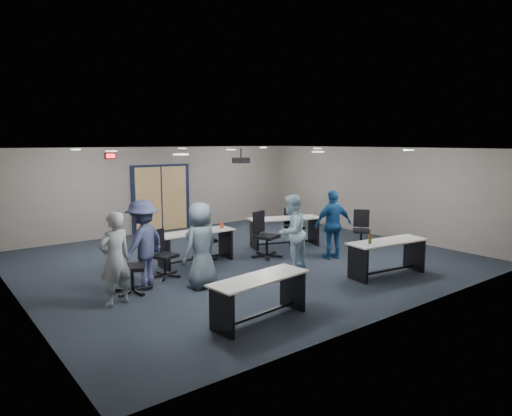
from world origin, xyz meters
TOP-DOWN VIEW (x-y plane):
  - floor at (0.00, 0.00)m, footprint 10.00×10.00m
  - back_wall at (0.00, 4.50)m, footprint 10.00×0.04m
  - front_wall at (0.00, -4.50)m, footprint 10.00×0.04m
  - left_wall at (-5.00, 0.00)m, footprint 0.04×9.00m
  - right_wall at (5.00, 0.00)m, footprint 0.04×9.00m
  - ceiling at (0.00, 0.00)m, footprint 10.00×9.00m
  - double_door at (0.00, 4.46)m, footprint 2.00×0.07m
  - exit_sign at (-1.60, 4.44)m, footprint 0.32×0.07m
  - ceiling_projector at (0.30, 0.50)m, footprint 0.35×0.32m
  - ceiling_can_lights at (0.00, 0.25)m, footprint 6.24×5.74m
  - table_front_left at (-2.07, -3.31)m, footprint 1.84×0.79m
  - table_front_right at (1.65, -3.00)m, footprint 1.94×0.87m
  - table_back_left at (-1.09, 0.39)m, footprint 1.89×0.63m
  - table_back_right at (1.71, 0.42)m, footprint 2.09×1.26m
  - chair_back_a at (-2.21, -0.20)m, footprint 0.82×0.82m
  - chair_back_b at (-0.71, 0.59)m, footprint 0.63×0.63m
  - chair_back_c at (0.58, -0.20)m, footprint 0.92×0.92m
  - chair_back_d at (2.17, 0.53)m, footprint 0.71×0.71m
  - chair_loose_left at (-3.15, -0.73)m, footprint 0.91×0.91m
  - chair_loose_right at (3.27, -0.96)m, footprint 0.91×0.91m
  - person_gray at (-3.64, -1.20)m, footprint 0.69×0.53m
  - person_plaid at (-1.93, -1.25)m, footprint 0.96×0.78m
  - person_lightblue at (0.32, -1.39)m, footprint 0.98×0.87m
  - person_navy at (1.80, -1.28)m, footprint 1.07×0.68m
  - person_back at (-2.82, -0.51)m, footprint 1.30×1.11m

SIDE VIEW (x-z plane):
  - floor at x=0.00m, z-range 0.00..0.00m
  - table_front_left at x=-2.07m, z-range 0.13..0.86m
  - chair_back_b at x=-0.71m, z-range 0.00..0.99m
  - chair_back_d at x=2.17m, z-range 0.00..1.00m
  - chair_back_a at x=-2.21m, z-range 0.00..1.01m
  - chair_loose_right at x=3.27m, z-range 0.00..1.02m
  - table_back_left at x=-1.09m, z-range 0.08..0.97m
  - table_front_right at x=1.65m, z-range 0.01..1.05m
  - chair_loose_left at x=-3.15m, z-range 0.00..1.08m
  - table_back_right at x=1.71m, z-range 0.15..0.95m
  - chair_back_c at x=0.58m, z-range 0.00..1.14m
  - person_gray at x=-3.64m, z-range 0.00..1.67m
  - person_navy at x=1.80m, z-range 0.00..1.70m
  - person_plaid at x=-1.93m, z-range 0.00..1.70m
  - person_lightblue at x=0.32m, z-range 0.00..1.70m
  - person_back at x=-2.82m, z-range 0.00..1.75m
  - double_door at x=0.00m, z-range -0.05..2.15m
  - back_wall at x=0.00m, z-range 0.00..2.70m
  - front_wall at x=0.00m, z-range 0.00..2.70m
  - left_wall at x=-5.00m, z-range 0.00..2.70m
  - right_wall at x=5.00m, z-range 0.00..2.70m
  - ceiling_projector at x=0.30m, z-range 2.22..2.59m
  - exit_sign at x=-1.60m, z-range 2.36..2.54m
  - ceiling_can_lights at x=0.00m, z-range 2.66..2.68m
  - ceiling at x=0.00m, z-range 2.68..2.72m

